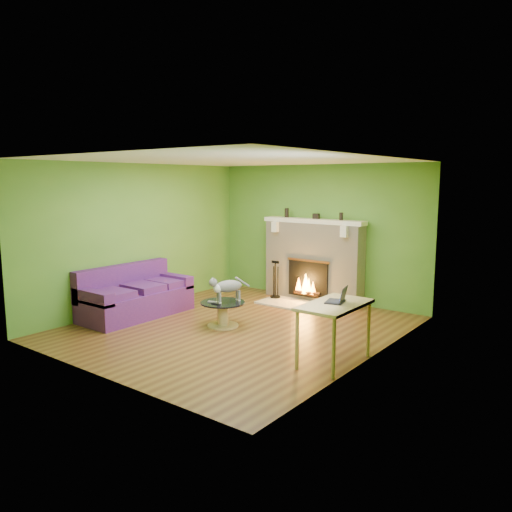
{
  "coord_description": "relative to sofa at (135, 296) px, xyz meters",
  "views": [
    {
      "loc": [
        4.85,
        -5.86,
        2.29
      ],
      "look_at": [
        0.08,
        0.4,
        1.1
      ],
      "focal_mm": 35.0,
      "sensor_mm": 36.0,
      "label": 1
    }
  ],
  "objects": [
    {
      "name": "cat",
      "position": [
        1.72,
        0.46,
        0.28
      ],
      "size": [
        0.5,
        0.71,
        0.42
      ],
      "primitive_type": null,
      "rotation": [
        0.0,
        0.0,
        -0.42
      ],
      "color": "#5D5E62",
      "rests_on": "coffee_table"
    },
    {
      "name": "window_pane",
      "position": [
        4.09,
        -0.41,
        1.22
      ],
      "size": [
        0.0,
        1.06,
        1.06
      ],
      "primitive_type": "plane",
      "rotation": [
        1.57,
        0.0,
        -1.57
      ],
      "color": "white",
      "rests_on": "wall_right"
    },
    {
      "name": "wall_back",
      "position": [
        1.86,
        2.99,
        0.97
      ],
      "size": [
        5.0,
        0.0,
        5.0
      ],
      "primitive_type": "plane",
      "rotation": [
        1.57,
        0.0,
        0.0
      ],
      "color": "#4B852B",
      "rests_on": "floor"
    },
    {
      "name": "ceiling",
      "position": [
        1.86,
        0.49,
        2.27
      ],
      "size": [
        5.0,
        5.0,
        0.0
      ],
      "primitive_type": "plane",
      "rotation": [
        3.14,
        0.0,
        0.0
      ],
      "color": "white",
      "rests_on": "wall_back"
    },
    {
      "name": "mantel_vase_right",
      "position": [
        2.43,
        2.81,
        1.32
      ],
      "size": [
        0.07,
        0.07,
        0.14
      ],
      "primitive_type": "cylinder",
      "color": "black",
      "rests_on": "mantel"
    },
    {
      "name": "remote_silver",
      "position": [
        1.54,
        0.29,
        0.08
      ],
      "size": [
        0.18,
        0.09,
        0.02
      ],
      "primitive_type": "cube",
      "rotation": [
        0.0,
        0.0,
        0.27
      ],
      "color": "gray",
      "rests_on": "coffee_table"
    },
    {
      "name": "mantel_vase_left",
      "position": [
        1.23,
        2.81,
        1.34
      ],
      "size": [
        0.08,
        0.08,
        0.18
      ],
      "primitive_type": "cylinder",
      "color": "black",
      "rests_on": "mantel"
    },
    {
      "name": "wall_front",
      "position": [
        1.86,
        -2.01,
        0.97
      ],
      "size": [
        5.0,
        0.0,
        5.0
      ],
      "primitive_type": "plane",
      "rotation": [
        -1.57,
        0.0,
        0.0
      ],
      "color": "#4B852B",
      "rests_on": "floor"
    },
    {
      "name": "remote_black",
      "position": [
        1.66,
        0.23,
        0.08
      ],
      "size": [
        0.16,
        0.04,
        0.02
      ],
      "primitive_type": "cube",
      "rotation": [
        0.0,
        0.0,
        -0.01
      ],
      "color": "black",
      "rests_on": "coffee_table"
    },
    {
      "name": "wall_right",
      "position": [
        4.11,
        0.49,
        0.97
      ],
      "size": [
        0.0,
        5.0,
        5.0
      ],
      "primitive_type": "plane",
      "rotation": [
        1.57,
        0.0,
        -1.57
      ],
      "color": "#4B852B",
      "rests_on": "floor"
    },
    {
      "name": "wall_left",
      "position": [
        -0.39,
        0.49,
        0.97
      ],
      "size": [
        0.0,
        5.0,
        5.0
      ],
      "primitive_type": "plane",
      "rotation": [
        1.57,
        0.0,
        1.57
      ],
      "color": "#4B852B",
      "rests_on": "floor"
    },
    {
      "name": "fire_tools",
      "position": [
        1.23,
        2.44,
        0.07
      ],
      "size": [
        0.2,
        0.2,
        0.73
      ],
      "primitive_type": null,
      "color": "black",
      "rests_on": "hearth"
    },
    {
      "name": "sofa",
      "position": [
        0.0,
        0.0,
        0.0
      ],
      "size": [
        0.88,
        1.91,
        0.86
      ],
      "color": "#441B68",
      "rests_on": "floor"
    },
    {
      "name": "window_frame",
      "position": [
        4.1,
        -0.41,
        1.22
      ],
      "size": [
        0.0,
        1.2,
        1.2
      ],
      "primitive_type": "plane",
      "rotation": [
        1.57,
        0.0,
        -1.57
      ],
      "color": "silver",
      "rests_on": "wall_right"
    },
    {
      "name": "laptop",
      "position": [
        3.79,
        0.11,
        0.55
      ],
      "size": [
        0.32,
        0.34,
        0.22
      ],
      "primitive_type": null,
      "rotation": [
        0.0,
        0.0,
        0.26
      ],
      "color": "black",
      "rests_on": "desk"
    },
    {
      "name": "desk",
      "position": [
        3.81,
        0.06,
        0.35
      ],
      "size": [
        0.61,
        1.05,
        0.77
      ],
      "color": "tan",
      "rests_on": "floor"
    },
    {
      "name": "mantel",
      "position": [
        1.86,
        2.78,
        1.21
      ],
      "size": [
        2.1,
        0.28,
        0.08
      ],
      "primitive_type": "cube",
      "color": "white",
      "rests_on": "fireplace"
    },
    {
      "name": "mantel_box",
      "position": [
        1.9,
        2.81,
        1.3
      ],
      "size": [
        0.12,
        0.08,
        0.1
      ],
      "primitive_type": "cube",
      "color": "black",
      "rests_on": "mantel"
    },
    {
      "name": "hearth",
      "position": [
        1.86,
        2.29,
        -0.32
      ],
      "size": [
        1.5,
        0.75,
        0.03
      ],
      "primitive_type": "cube",
      "color": "beige",
      "rests_on": "floor"
    },
    {
      "name": "floor",
      "position": [
        1.86,
        0.49,
        -0.33
      ],
      "size": [
        5.0,
        5.0,
        0.0
      ],
      "primitive_type": "plane",
      "color": "#543018",
      "rests_on": "ground"
    },
    {
      "name": "coffee_table",
      "position": [
        1.64,
        0.41,
        -0.1
      ],
      "size": [
        0.71,
        0.71,
        0.4
      ],
      "color": "tan",
      "rests_on": "floor"
    },
    {
      "name": "fireplace",
      "position": [
        1.86,
        2.8,
        0.44
      ],
      "size": [
        2.1,
        0.46,
        1.58
      ],
      "color": "beige",
      "rests_on": "floor"
    }
  ]
}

